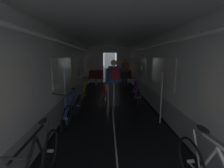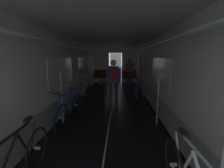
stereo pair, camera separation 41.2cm
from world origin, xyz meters
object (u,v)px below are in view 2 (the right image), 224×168
at_px(bench_seat_far_right, 129,76).
at_px(bicycle_blue, 69,109).
at_px(bench_seat_far_left, 101,76).
at_px(bicycle_yellow, 87,91).
at_px(person_cyclist_aisle, 114,79).
at_px(bicycle_red_in_aisle, 105,94).
at_px(bicycle_black, 17,167).
at_px(person_standing_near_bench, 130,70).
at_px(bicycle_purple, 137,94).

height_order(bench_seat_far_right, bicycle_blue, bicycle_blue).
xyz_separation_m(bench_seat_far_left, bicycle_yellow, (-0.17, -3.59, -0.19)).
distance_m(bench_seat_far_left, bicycle_blue, 5.91).
height_order(person_cyclist_aisle, bicycle_red_in_aisle, person_cyclist_aisle).
bearing_deg(bicycle_black, person_standing_near_bench, 76.04).
relative_size(bench_seat_far_left, bicycle_blue, 0.58).
relative_size(bench_seat_far_left, bench_seat_far_right, 1.00).
distance_m(bicycle_yellow, person_cyclist_aisle, 1.59).
bearing_deg(person_standing_near_bench, bench_seat_far_left, 168.21).
bearing_deg(bicycle_red_in_aisle, bicycle_purple, 10.32).
relative_size(person_cyclist_aisle, person_standing_near_bench, 1.00).
relative_size(bench_seat_far_right, bicycle_purple, 0.58).
xyz_separation_m(bicycle_blue, person_standing_near_bench, (2.01, 5.53, 0.60)).
xyz_separation_m(bicycle_yellow, bicycle_black, (0.03, -4.64, 0.00)).
bearing_deg(person_cyclist_aisle, bicycle_blue, -130.04).
height_order(bench_seat_far_left, person_cyclist_aisle, person_cyclist_aisle).
height_order(bicycle_yellow, bicycle_black, bicycle_yellow).
bearing_deg(person_standing_near_bench, bicycle_black, -103.96).
distance_m(bench_seat_far_right, person_standing_near_bench, 0.55).
xyz_separation_m(bicycle_yellow, bicycle_purple, (2.03, -0.42, -0.00)).
relative_size(bicycle_red_in_aisle, person_standing_near_bench, 1.00).
height_order(bicycle_blue, person_cyclist_aisle, person_cyclist_aisle).
bearing_deg(bench_seat_far_right, bicycle_purple, -89.25).
bearing_deg(bench_seat_far_right, bicycle_yellow, -118.79).
relative_size(bench_seat_far_right, bicycle_yellow, 0.58).
distance_m(bench_seat_far_left, bicycle_black, 8.23).
xyz_separation_m(person_cyclist_aisle, bicycle_red_in_aisle, (-0.34, 0.27, -0.63)).
height_order(bench_seat_far_right, bicycle_red_in_aisle, bench_seat_far_right).
distance_m(bicycle_black, person_standing_near_bench, 8.11).
height_order(bench_seat_far_left, bicycle_blue, bicycle_blue).
relative_size(bicycle_purple, bicycle_red_in_aisle, 1.00).
height_order(bicycle_purple, person_standing_near_bench, person_standing_near_bench).
bearing_deg(bicycle_yellow, bench_seat_far_right, 61.21).
xyz_separation_m(bench_seat_far_left, bicycle_blue, (-0.21, -5.90, -0.19)).
bearing_deg(bicycle_purple, bicycle_blue, -137.52).
bearing_deg(bicycle_yellow, bench_seat_far_left, 87.22).
relative_size(bench_seat_far_left, person_cyclist_aisle, 0.58).
relative_size(bench_seat_far_left, bicycle_red_in_aisle, 0.58).
bearing_deg(bicycle_red_in_aisle, bicycle_blue, -116.54).
bearing_deg(bicycle_black, bicycle_yellow, 90.31).
distance_m(bench_seat_far_left, person_cyclist_aisle, 4.63).
xyz_separation_m(bicycle_blue, person_cyclist_aisle, (1.18, 1.40, 0.64)).
bearing_deg(bench_seat_far_right, bicycle_blue, -108.81).
bearing_deg(bicycle_purple, bench_seat_far_left, 114.77).
height_order(person_cyclist_aisle, person_standing_near_bench, same).
bearing_deg(bicycle_purple, bicycle_black, -115.40).
height_order(bicycle_yellow, bicycle_red_in_aisle, bicycle_yellow).
distance_m(bicycle_black, person_cyclist_aisle, 3.94).
xyz_separation_m(bench_seat_far_left, bicycle_purple, (1.85, -4.02, -0.19)).
bearing_deg(person_standing_near_bench, bicycle_purple, -89.22).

